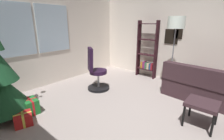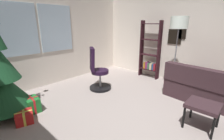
# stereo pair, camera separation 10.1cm
# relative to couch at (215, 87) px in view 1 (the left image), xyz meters

# --- Properties ---
(ground_plane) EXTENTS (4.86, 6.36, 0.10)m
(ground_plane) POSITION_rel_couch_xyz_m (-1.80, 0.51, -0.33)
(ground_plane) COLOR #A59792
(wall_back_with_windows) EXTENTS (4.86, 0.12, 2.75)m
(wall_back_with_windows) POSITION_rel_couch_xyz_m (-1.82, 3.73, 1.10)
(wall_back_with_windows) COLOR silver
(wall_back_with_windows) RESTS_ON ground_plane
(wall_right_with_frames) EXTENTS (0.12, 6.36, 2.75)m
(wall_right_with_frames) POSITION_rel_couch_xyz_m (0.67, 0.51, 1.09)
(wall_right_with_frames) COLOR silver
(wall_right_with_frames) RESTS_ON ground_plane
(couch) EXTENTS (1.77, 1.93, 0.80)m
(couch) POSITION_rel_couch_xyz_m (0.00, 0.00, 0.00)
(couch) COLOR #372429
(couch) RESTS_ON ground_plane
(footstool) EXTENTS (0.45, 0.48, 0.44)m
(footstool) POSITION_rel_couch_xyz_m (-1.29, 0.01, 0.10)
(footstool) COLOR #372429
(footstool) RESTS_ON ground_plane
(gift_box_red) EXTENTS (0.34, 0.34, 0.21)m
(gift_box_red) POSITION_rel_couch_xyz_m (-3.20, 2.30, -0.18)
(gift_box_red) COLOR red
(gift_box_red) RESTS_ON ground_plane
(gift_box_green) EXTENTS (0.26, 0.34, 0.28)m
(gift_box_green) POSITION_rel_couch_xyz_m (-2.95, 2.58, -0.15)
(gift_box_green) COLOR #1E722D
(gift_box_green) RESTS_ON ground_plane
(office_chair) EXTENTS (0.59, 0.58, 1.09)m
(office_chair) POSITION_rel_couch_xyz_m (-1.35, 2.43, 0.14)
(office_chair) COLOR black
(office_chair) RESTS_ON ground_plane
(bookshelf) EXTENTS (0.18, 0.64, 1.74)m
(bookshelf) POSITION_rel_couch_xyz_m (0.41, 1.95, 0.48)
(bookshelf) COLOR black
(bookshelf) RESTS_ON ground_plane
(floor_lamp) EXTENTS (0.40, 0.40, 1.81)m
(floor_lamp) POSITION_rel_couch_xyz_m (-0.06, 1.00, 1.28)
(floor_lamp) COLOR slate
(floor_lamp) RESTS_ON ground_plane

